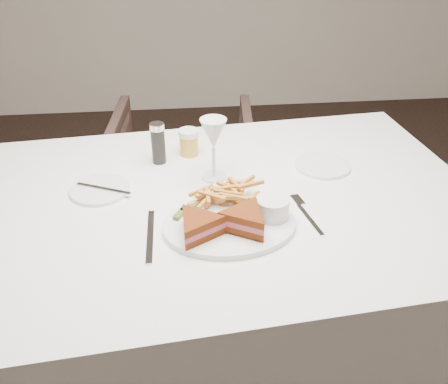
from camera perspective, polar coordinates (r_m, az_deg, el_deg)
The scene contains 3 objects.
table at distance 1.54m, azimuth -0.20°, elevation -12.57°, with size 1.36×0.91×0.75m, color white.
chair_far at distance 2.32m, azimuth -4.65°, elevation 2.70°, with size 0.63×0.59×0.65m, color #4A342D.
table_setting at distance 1.25m, azimuth -0.35°, elevation -0.28°, with size 0.79×0.57×0.18m.
Camera 1 is at (-0.22, -1.05, 1.45)m, focal length 40.00 mm.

